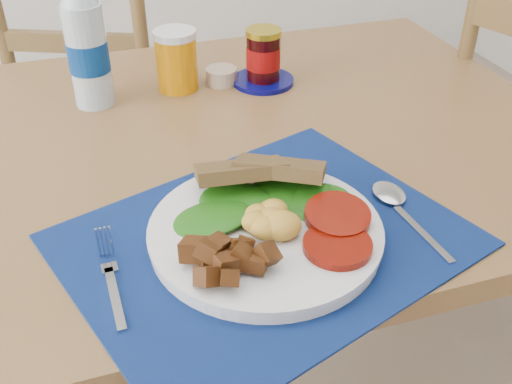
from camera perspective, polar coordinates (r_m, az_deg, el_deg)
table at (r=1.07m, az=-7.42°, el=0.77°), size 1.40×0.90×0.75m
chair_far at (r=1.77m, az=-15.14°, el=10.58°), size 0.54×0.53×1.13m
placemat at (r=0.80m, az=0.88°, el=-4.60°), size 0.60×0.53×0.00m
breakfast_plate at (r=0.78m, az=0.58°, el=-3.56°), size 0.31×0.31×0.07m
fork at (r=0.76m, az=-13.60°, el=-8.02°), size 0.02×0.15×0.00m
spoon at (r=0.88m, az=13.39°, el=-1.25°), size 0.04×0.19×0.01m
water_bottle at (r=1.15m, az=-15.80°, el=13.13°), size 0.07×0.07×0.25m
juice_glass at (r=1.20m, az=-7.57°, el=12.19°), size 0.08×0.08×0.11m
ramekin at (r=1.23m, az=-3.31°, el=10.98°), size 0.06×0.06×0.03m
jam_on_saucer at (r=1.22m, az=0.70°, el=12.48°), size 0.12×0.12×0.11m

